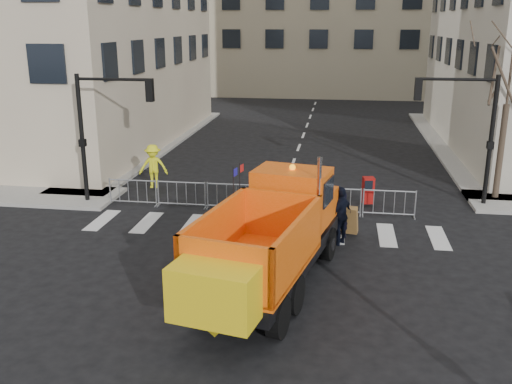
# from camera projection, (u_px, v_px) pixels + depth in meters

# --- Properties ---
(ground) EXTENTS (120.00, 120.00, 0.00)m
(ground) POSITION_uv_depth(u_px,v_px,m) (243.00, 296.00, 15.94)
(ground) COLOR black
(ground) RESTS_ON ground
(sidewalk_back) EXTENTS (64.00, 5.00, 0.15)m
(sidewalk_back) POSITION_uv_depth(u_px,v_px,m) (278.00, 203.00, 23.98)
(sidewalk_back) COLOR gray
(sidewalk_back) RESTS_ON ground
(traffic_light_left) EXTENTS (0.18, 0.18, 5.40)m
(traffic_light_left) POSITION_uv_depth(u_px,v_px,m) (82.00, 140.00, 23.42)
(traffic_light_left) COLOR black
(traffic_light_left) RESTS_ON ground
(traffic_light_right) EXTENTS (0.18, 0.18, 5.40)m
(traffic_light_right) POSITION_uv_depth(u_px,v_px,m) (491.00, 143.00, 22.96)
(traffic_light_right) COLOR black
(traffic_light_right) RESTS_ON ground
(crowd_barriers) EXTENTS (12.60, 0.60, 1.10)m
(crowd_barriers) POSITION_uv_depth(u_px,v_px,m) (257.00, 197.00, 23.09)
(crowd_barriers) COLOR #9EA0A5
(crowd_barriers) RESTS_ON ground
(street_tree) EXTENTS (3.00, 3.00, 7.50)m
(street_tree) POSITION_uv_depth(u_px,v_px,m) (505.00, 113.00, 23.51)
(street_tree) COLOR #382B21
(street_tree) RESTS_ON ground
(plow_truck) EXTENTS (4.47, 9.85, 3.70)m
(plow_truck) POSITION_uv_depth(u_px,v_px,m) (270.00, 236.00, 15.85)
(plow_truck) COLOR black
(plow_truck) RESTS_ON ground
(cop_a) EXTENTS (0.73, 0.63, 1.70)m
(cop_a) POSITION_uv_depth(u_px,v_px,m) (341.00, 215.00, 20.08)
(cop_a) COLOR black
(cop_a) RESTS_ON ground
(cop_b) EXTENTS (0.92, 0.74, 1.82)m
(cop_b) POSITION_uv_depth(u_px,v_px,m) (323.00, 219.00, 19.44)
(cop_b) COLOR black
(cop_b) RESTS_ON ground
(cop_c) EXTENTS (1.04, 1.29, 2.05)m
(cop_c) POSITION_uv_depth(u_px,v_px,m) (341.00, 216.00, 19.44)
(cop_c) COLOR black
(cop_c) RESTS_ON ground
(worker) EXTENTS (1.38, 0.93, 1.98)m
(worker) POSITION_uv_depth(u_px,v_px,m) (153.00, 166.00, 25.63)
(worker) COLOR yellow
(worker) RESTS_ON sidewalk_back
(newspaper_box) EXTENTS (0.52, 0.48, 1.10)m
(newspaper_box) POSITION_uv_depth(u_px,v_px,m) (368.00, 190.00, 23.54)
(newspaper_box) COLOR #9E0E0C
(newspaper_box) RESTS_ON sidewalk_back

